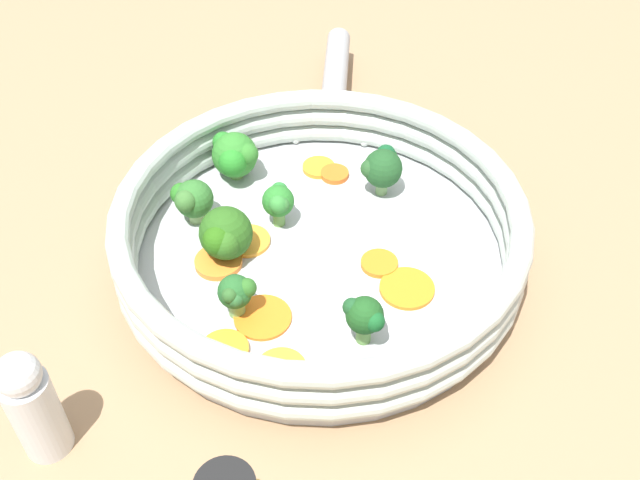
% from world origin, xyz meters
% --- Properties ---
extents(ground_plane, '(4.00, 4.00, 0.00)m').
position_xyz_m(ground_plane, '(0.00, 0.00, 0.00)').
color(ground_plane, '#997653').
extents(skillet, '(0.34, 0.34, 0.02)m').
position_xyz_m(skillet, '(0.00, 0.00, 0.01)').
color(skillet, '#B2B5B7').
rests_on(skillet, ground_plane).
extents(skillet_rim_wall, '(0.36, 0.36, 0.06)m').
position_xyz_m(skillet_rim_wall, '(0.00, 0.00, 0.04)').
color(skillet_rim_wall, '#AFBBB2').
rests_on(skillet_rim_wall, skillet).
extents(skillet_handle, '(0.18, 0.12, 0.03)m').
position_xyz_m(skillet_handle, '(-0.23, 0.13, 0.03)').
color(skillet_handle, '#999B9E').
rests_on(skillet_handle, skillet).
extents(skillet_rivet_left, '(0.01, 0.01, 0.01)m').
position_xyz_m(skillet_rivet_left, '(-0.12, 0.11, 0.02)').
color(skillet_rivet_left, '#AFB9B2').
rests_on(skillet_rivet_left, skillet).
extents(skillet_rivet_right, '(0.01, 0.01, 0.01)m').
position_xyz_m(skillet_rivet_right, '(-0.16, 0.05, 0.02)').
color(skillet_rivet_right, '#B6B7B4').
rests_on(skillet_rivet_right, skillet).
extents(carrot_slice_0, '(0.05, 0.05, 0.00)m').
position_xyz_m(carrot_slice_0, '(0.07, 0.05, 0.02)').
color(carrot_slice_0, orange).
rests_on(carrot_slice_0, skillet).
extents(carrot_slice_1, '(0.07, 0.07, 0.00)m').
position_xyz_m(carrot_slice_1, '(0.05, -0.08, 0.02)').
color(carrot_slice_1, orange).
rests_on(carrot_slice_1, skillet).
extents(carrot_slice_2, '(0.04, 0.04, 0.00)m').
position_xyz_m(carrot_slice_2, '(-0.11, 0.05, 0.02)').
color(carrot_slice_2, orange).
rests_on(carrot_slice_2, skillet).
extents(carrot_slice_3, '(0.05, 0.05, 0.01)m').
position_xyz_m(carrot_slice_3, '(0.07, -0.12, 0.02)').
color(carrot_slice_3, orange).
rests_on(carrot_slice_3, skillet).
extents(carrot_slice_4, '(0.06, 0.06, 0.00)m').
position_xyz_m(carrot_slice_4, '(-0.04, -0.05, 0.02)').
color(carrot_slice_4, orange).
rests_on(carrot_slice_4, skillet).
extents(carrot_slice_5, '(0.05, 0.05, 0.01)m').
position_xyz_m(carrot_slice_5, '(0.11, -0.08, 0.02)').
color(carrot_slice_5, orange).
rests_on(carrot_slice_5, skillet).
extents(carrot_slice_6, '(0.05, 0.05, 0.01)m').
position_xyz_m(carrot_slice_6, '(-0.02, -0.09, 0.02)').
color(carrot_slice_6, orange).
rests_on(carrot_slice_6, skillet).
extents(carrot_slice_7, '(0.05, 0.05, 0.00)m').
position_xyz_m(carrot_slice_7, '(0.04, 0.04, 0.02)').
color(carrot_slice_7, orange).
rests_on(carrot_slice_7, skillet).
extents(carrot_slice_8, '(0.04, 0.04, 0.01)m').
position_xyz_m(carrot_slice_8, '(-0.09, 0.06, 0.02)').
color(carrot_slice_8, orange).
rests_on(carrot_slice_8, skillet).
extents(broccoli_floret_0, '(0.04, 0.04, 0.05)m').
position_xyz_m(broccoli_floret_0, '(-0.05, 0.09, 0.05)').
color(broccoli_floret_0, '#719B5E').
rests_on(broccoli_floret_0, skillet).
extents(broccoli_floret_1, '(0.03, 0.03, 0.05)m').
position_xyz_m(broccoli_floret_1, '(0.11, -0.01, 0.04)').
color(broccoli_floret_1, '#609145').
rests_on(broccoli_floret_1, skillet).
extents(broccoli_floret_2, '(0.03, 0.03, 0.04)m').
position_xyz_m(broccoli_floret_2, '(-0.05, -0.02, 0.04)').
color(broccoli_floret_2, '#649748').
rests_on(broccoli_floret_2, skillet).
extents(broccoli_floret_3, '(0.05, 0.05, 0.05)m').
position_xyz_m(broccoli_floret_3, '(-0.03, -0.08, 0.04)').
color(broccoli_floret_3, '#87A463').
rests_on(broccoli_floret_3, skillet).
extents(broccoli_floret_4, '(0.05, 0.04, 0.05)m').
position_xyz_m(broccoli_floret_4, '(-0.13, -0.03, 0.04)').
color(broccoli_floret_4, '#66904A').
rests_on(broccoli_floret_4, skillet).
extents(broccoli_floret_5, '(0.03, 0.03, 0.04)m').
position_xyz_m(broccoli_floret_5, '(0.04, -0.09, 0.04)').
color(broccoli_floret_5, '#76A252').
rests_on(broccoli_floret_5, skillet).
extents(broccoli_floret_6, '(0.04, 0.04, 0.04)m').
position_xyz_m(broccoli_floret_6, '(-0.09, -0.09, 0.04)').
color(broccoli_floret_6, '#8EB46C').
rests_on(broccoli_floret_6, skillet).
extents(salt_shaker, '(0.03, 0.03, 0.10)m').
position_xyz_m(salt_shaker, '(0.08, -0.26, 0.05)').
color(salt_shaker, silver).
rests_on(salt_shaker, ground_plane).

